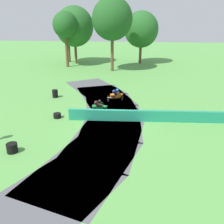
{
  "coord_description": "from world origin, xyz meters",
  "views": [
    {
      "loc": [
        1.77,
        -19.1,
        8.14
      ],
      "look_at": [
        -0.0,
        -0.45,
        0.9
      ],
      "focal_mm": 41.39,
      "sensor_mm": 36.0,
      "label": 1
    }
  ],
  "objects_px": {
    "motorcycle_lead_green": "(99,107)",
    "tire_stack_mid_b": "(55,94)",
    "tire_stack_mid_a": "(57,116)",
    "tire_stack_near": "(12,148)",
    "motorcycle_chase_orange": "(116,95)"
  },
  "relations": [
    {
      "from": "tire_stack_mid_b",
      "to": "tire_stack_mid_a",
      "type": "bearing_deg",
      "value": -71.33
    },
    {
      "from": "tire_stack_near",
      "to": "tire_stack_mid_b",
      "type": "xyz_separation_m",
      "value": [
        -0.67,
        11.11,
        0.1
      ]
    },
    {
      "from": "tire_stack_mid_a",
      "to": "tire_stack_mid_b",
      "type": "bearing_deg",
      "value": 108.67
    },
    {
      "from": "tire_stack_near",
      "to": "motorcycle_lead_green",
      "type": "bearing_deg",
      "value": 57.35
    },
    {
      "from": "tire_stack_mid_a",
      "to": "tire_stack_mid_b",
      "type": "relative_size",
      "value": 0.78
    },
    {
      "from": "tire_stack_near",
      "to": "motorcycle_chase_orange",
      "type": "bearing_deg",
      "value": 61.61
    },
    {
      "from": "motorcycle_chase_orange",
      "to": "tire_stack_near",
      "type": "distance_m",
      "value": 11.87
    },
    {
      "from": "motorcycle_lead_green",
      "to": "tire_stack_mid_a",
      "type": "bearing_deg",
      "value": -159.94
    },
    {
      "from": "tire_stack_mid_a",
      "to": "motorcycle_lead_green",
      "type": "bearing_deg",
      "value": 20.06
    },
    {
      "from": "tire_stack_mid_a",
      "to": "tire_stack_mid_b",
      "type": "xyz_separation_m",
      "value": [
        -1.81,
        5.36,
        0.2
      ]
    },
    {
      "from": "motorcycle_lead_green",
      "to": "tire_stack_mid_b",
      "type": "bearing_deg",
      "value": 141.06
    },
    {
      "from": "tire_stack_near",
      "to": "tire_stack_mid_a",
      "type": "relative_size",
      "value": 1.08
    },
    {
      "from": "motorcycle_lead_green",
      "to": "motorcycle_chase_orange",
      "type": "relative_size",
      "value": 0.97
    },
    {
      "from": "tire_stack_near",
      "to": "tire_stack_mid_b",
      "type": "height_order",
      "value": "tire_stack_mid_b"
    },
    {
      "from": "motorcycle_chase_orange",
      "to": "motorcycle_lead_green",
      "type": "bearing_deg",
      "value": -108.77
    }
  ]
}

